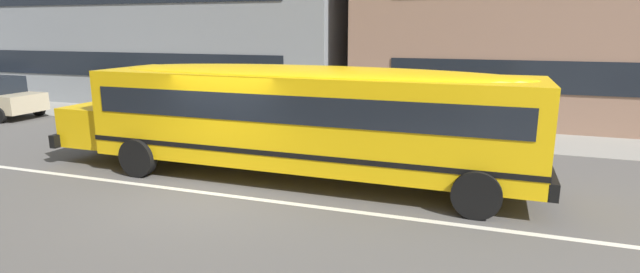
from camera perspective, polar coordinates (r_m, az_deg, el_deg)
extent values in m
plane|color=#54514F|center=(10.80, -12.53, -6.65)|extent=(400.00, 400.00, 0.00)
cube|color=gray|center=(17.49, 0.62, 1.09)|extent=(120.00, 3.00, 0.01)
cube|color=silver|center=(10.80, -12.53, -6.63)|extent=(110.00, 0.16, 0.01)
cube|color=yellow|center=(11.18, -1.72, 2.25)|extent=(10.30, 2.43, 2.06)
cube|color=yellow|center=(14.48, -23.95, 1.48)|extent=(1.51, 1.98, 1.03)
cube|color=black|center=(15.06, -25.89, 0.35)|extent=(0.21, 2.34, 0.34)
cube|color=black|center=(10.69, 25.36, -4.22)|extent=(0.21, 2.34, 0.34)
cube|color=black|center=(11.12, -1.74, 4.12)|extent=(9.68, 2.46, 0.60)
cube|color=black|center=(11.31, -1.70, -0.78)|extent=(10.32, 2.46, 0.11)
ellipsoid|color=yellow|center=(11.04, -1.76, 7.50)|extent=(9.88, 2.24, 0.34)
cylinder|color=red|center=(13.86, -12.44, 3.55)|extent=(0.41, 0.41, 0.03)
cylinder|color=black|center=(12.43, -20.77, -2.37)|extent=(0.94, 0.27, 0.93)
cylinder|color=black|center=(14.22, -14.72, -0.13)|extent=(0.94, 0.27, 0.93)
cylinder|color=black|center=(9.56, 18.04, -6.57)|extent=(0.94, 0.27, 0.93)
cylinder|color=black|center=(11.80, 18.47, -2.98)|extent=(0.94, 0.27, 0.93)
cylinder|color=black|center=(22.97, -30.39, 2.88)|extent=(0.60, 0.18, 0.60)
cylinder|color=black|center=(21.92, -33.71, 2.09)|extent=(0.60, 0.18, 0.60)
cube|color=black|center=(24.39, -24.21, 7.82)|extent=(17.90, 0.04, 1.10)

